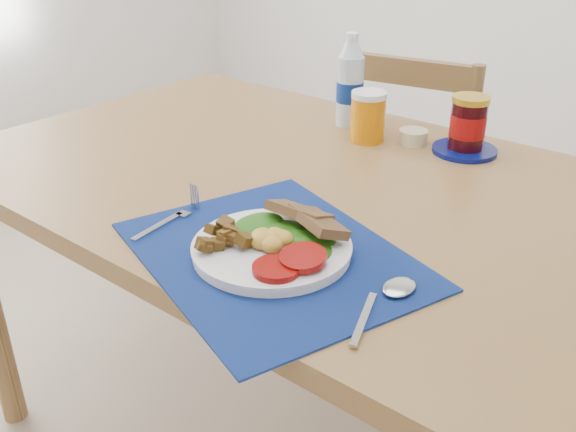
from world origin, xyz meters
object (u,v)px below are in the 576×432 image
object	(u,v)px
juice_glass	(368,118)
jam_on_saucer	(467,128)
water_bottle	(350,85)
chair_far	(414,166)
breakfast_plate	(268,244)

from	to	relation	value
juice_glass	jam_on_saucer	size ratio (longest dim) A/B	0.77
juice_glass	water_bottle	bearing A→B (deg)	145.22
water_bottle	chair_far	bearing A→B (deg)	84.94
chair_far	jam_on_saucer	distance (m)	0.49
breakfast_plate	juice_glass	size ratio (longest dim) A/B	2.31
breakfast_plate	jam_on_saucer	xyz separation A→B (m)	(0.04, 0.60, 0.03)
chair_far	breakfast_plate	size ratio (longest dim) A/B	4.37
juice_glass	jam_on_saucer	bearing A→B (deg)	18.60
water_bottle	juice_glass	xyz separation A→B (m)	(0.10, -0.07, -0.04)
breakfast_plate	jam_on_saucer	size ratio (longest dim) A/B	1.77
breakfast_plate	jam_on_saucer	bearing A→B (deg)	92.79
chair_far	water_bottle	distance (m)	0.43
chair_far	water_bottle	bearing A→B (deg)	75.04
water_bottle	juice_glass	world-z (taller)	water_bottle
water_bottle	juice_glass	distance (m)	0.12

